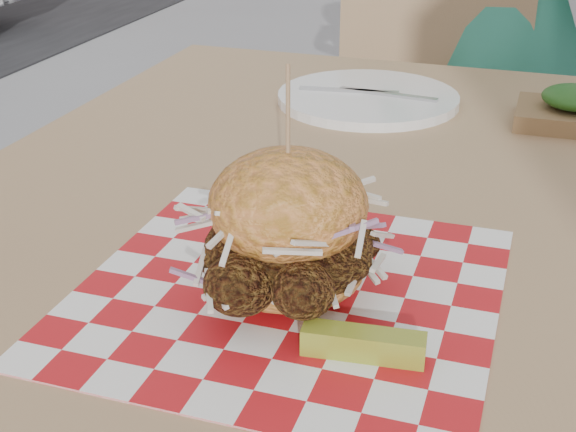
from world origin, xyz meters
name	(u,v)px	position (x,y,z in m)	size (l,w,h in m)	color
diner	(496,3)	(-0.05, 1.22, 0.77)	(0.56, 0.37, 1.53)	teal
patio_table	(296,255)	(-0.16, 0.11, 0.67)	(0.80, 1.20, 0.75)	tan
patio_chair	(418,115)	(-0.17, 1.02, 0.55)	(0.45, 0.46, 0.95)	tan
paper_liner	(288,292)	(-0.11, -0.10, 0.75)	(0.36, 0.36, 0.00)	red
sandwich	(288,233)	(-0.11, -0.10, 0.81)	(0.18, 0.18, 0.20)	orange
pickle_spear	(363,344)	(-0.02, -0.17, 0.76)	(0.10, 0.02, 0.02)	olive
place_setting	(368,98)	(-0.16, 0.46, 0.76)	(0.27, 0.27, 0.02)	white
kraft_tray	(573,110)	(0.13, 0.45, 0.77)	(0.15, 0.12, 0.06)	brown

